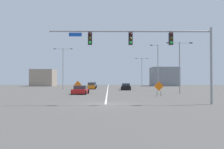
{
  "coord_description": "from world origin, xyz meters",
  "views": [
    {
      "loc": [
        0.31,
        -21.47,
        2.13
      ],
      "look_at": [
        0.87,
        27.36,
        3.11
      ],
      "focal_mm": 40.17,
      "sensor_mm": 36.0,
      "label": 1
    }
  ],
  "objects": [
    {
      "name": "street_lamp_far_right",
      "position": [
        10.94,
        16.09,
        4.68
      ],
      "size": [
        3.92,
        0.24,
        7.81
      ],
      "color": "gray",
      "rests_on": "ground"
    },
    {
      "name": "car_green_mid",
      "position": [
        4.34,
        38.11,
        0.59
      ],
      "size": [
        2.01,
        4.19,
        1.26
      ],
      "color": "#196B38",
      "rests_on": "ground"
    },
    {
      "name": "car_black_approaching",
      "position": [
        3.72,
        29.49,
        0.65
      ],
      "size": [
        2.13,
        4.02,
        1.35
      ],
      "color": "black",
      "rests_on": "ground"
    },
    {
      "name": "traffic_signal_assembly",
      "position": [
        3.98,
        -0.02,
        5.2
      ],
      "size": [
        14.06,
        0.44,
        6.65
      ],
      "color": "gray",
      "rests_on": "ground"
    },
    {
      "name": "street_lamp_near_right",
      "position": [
        10.17,
        53.67,
        5.09
      ],
      "size": [
        3.82,
        0.24,
        8.62
      ],
      "color": "gray",
      "rests_on": "ground"
    },
    {
      "name": "roadside_building_east",
      "position": [
        18.74,
        62.05,
        3.11
      ],
      "size": [
        8.58,
        8.45,
        6.22
      ],
      "color": "gray",
      "rests_on": "ground"
    },
    {
      "name": "ground",
      "position": [
        0.0,
        0.0,
        0.0
      ],
      "size": [
        162.85,
        162.85,
        0.0
      ],
      "primitive_type": "plane",
      "color": "#4C4947"
    },
    {
      "name": "street_lamp_far_left",
      "position": [
        9.76,
        27.26,
        4.89
      ],
      "size": [
        1.58,
        0.24,
        9.0
      ],
      "color": "gray",
      "rests_on": "ground"
    },
    {
      "name": "street_lamp_mid_left",
      "position": [
        -10.16,
        35.39,
        5.46
      ],
      "size": [
        4.27,
        0.24,
        9.26
      ],
      "color": "gray",
      "rests_on": "ground"
    },
    {
      "name": "car_red_distant",
      "position": [
        -3.9,
        15.38,
        0.58
      ],
      "size": [
        2.34,
        4.29,
        1.25
      ],
      "color": "red",
      "rests_on": "ground"
    },
    {
      "name": "roadside_building_west",
      "position": [
        -21.18,
        60.74,
        2.72
      ],
      "size": [
        7.17,
        7.6,
        5.43
      ],
      "color": "gray",
      "rests_on": "ground"
    },
    {
      "name": "construction_sign_median_far",
      "position": [
        -4.86,
        19.97,
        1.19
      ],
      "size": [
        1.31,
        0.34,
        1.92
      ],
      "color": "orange",
      "rests_on": "ground"
    },
    {
      "name": "car_blue_passing",
      "position": [
        -3.95,
        43.42,
        0.67
      ],
      "size": [
        2.13,
        4.25,
        1.44
      ],
      "color": "#1E389E",
      "rests_on": "ground"
    },
    {
      "name": "car_orange_near",
      "position": [
        -3.65,
        34.78,
        0.69
      ],
      "size": [
        2.04,
        4.63,
        1.46
      ],
      "color": "orange",
      "rests_on": "ground"
    },
    {
      "name": "construction_sign_left_shoulder",
      "position": [
        6.65,
        10.32,
        1.19
      ],
      "size": [
        1.24,
        0.06,
        1.9
      ],
      "color": "orange",
      "rests_on": "ground"
    },
    {
      "name": "road_centre_stripe",
      "position": [
        0.0,
        45.24,
        0.0
      ],
      "size": [
        0.16,
        90.47,
        0.01
      ],
      "color": "white",
      "rests_on": "ground"
    }
  ]
}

